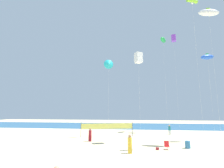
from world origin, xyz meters
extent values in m
plane|color=beige|center=(0.00, 0.00, 0.00)|extent=(120.00, 120.00, 0.00)
cube|color=#28608C|center=(0.00, 31.91, 0.00)|extent=(120.00, 20.00, 0.01)
cube|color=white|center=(8.76, 14.46, 0.41)|extent=(0.39, 0.24, 0.82)
cylinder|color=#19727A|center=(8.76, 14.46, 1.16)|extent=(0.41, 0.41, 0.68)
sphere|color=tan|center=(8.76, 14.46, 1.65)|extent=(0.30, 0.30, 0.30)
cube|color=maroon|center=(-3.85, 6.57, 0.42)|extent=(0.40, 0.24, 0.83)
cylinder|color=maroon|center=(-3.85, 6.57, 1.18)|extent=(0.42, 0.42, 0.69)
sphere|color=#997051|center=(-3.85, 6.57, 1.68)|extent=(0.31, 0.31, 0.31)
cube|color=gold|center=(1.92, 0.64, 0.42)|extent=(0.41, 0.24, 0.85)
cylinder|color=gold|center=(1.92, 0.64, 1.20)|extent=(0.43, 0.43, 0.70)
sphere|color=#997051|center=(1.92, 0.64, 1.71)|extent=(0.31, 0.31, 0.31)
cube|color=red|center=(6.03, 2.81, 0.32)|extent=(0.52, 0.48, 0.03)
cube|color=red|center=(6.03, 3.10, 0.60)|extent=(0.52, 0.23, 0.57)
cylinder|color=silver|center=(6.03, 2.67, 0.16)|extent=(0.03, 0.03, 0.32)
cylinder|color=silver|center=(6.03, 2.95, 0.16)|extent=(0.03, 0.03, 0.32)
cylinder|color=teal|center=(8.52, 3.78, 0.41)|extent=(0.59, 0.59, 0.82)
cylinder|color=#4C4C51|center=(-6.29, 9.92, 1.20)|extent=(0.08, 0.08, 2.40)
cylinder|color=#4C4C51|center=(2.12, 12.06, 1.20)|extent=(0.08, 0.08, 2.40)
cube|color=#EAE566|center=(-2.09, 10.99, 1.73)|extent=(8.42, 2.16, 0.90)
cube|color=maroon|center=(4.91, 2.54, 0.14)|extent=(0.34, 0.17, 0.27)
cylinder|color=silver|center=(11.33, 17.77, 9.90)|extent=(0.01, 0.01, 19.80)
cube|color=purple|center=(11.33, 17.77, 19.80)|extent=(1.10, 1.10, 1.40)
cylinder|color=silver|center=(13.31, 6.01, 9.08)|extent=(0.01, 0.01, 18.16)
ellipsoid|color=white|center=(13.31, 6.01, 18.16)|extent=(2.92, 1.24, 1.34)
cube|color=#8CD833|center=(13.31, 6.01, 18.57)|extent=(0.55, 0.06, 0.68)
cylinder|color=silver|center=(10.23, 3.43, 9.21)|extent=(0.01, 0.01, 18.43)
cylinder|color=#8CD833|center=(10.23, 3.43, 18.43)|extent=(1.54, 0.99, 0.44)
sphere|color=white|center=(10.23, 3.43, 18.11)|extent=(0.26, 0.26, 0.26)
cylinder|color=silver|center=(-1.74, 10.21, 6.17)|extent=(0.01, 0.01, 12.33)
cone|color=#26BFCC|center=(-1.74, 10.21, 12.33)|extent=(1.69, 0.92, 1.66)
cylinder|color=silver|center=(3.24, 6.20, 5.96)|extent=(0.01, 0.01, 11.93)
cube|color=white|center=(3.24, 6.20, 11.93)|extent=(1.28, 1.28, 1.49)
cylinder|color=silver|center=(9.29, 18.71, 9.97)|extent=(0.01, 0.01, 19.94)
ellipsoid|color=green|center=(9.29, 18.71, 19.94)|extent=(1.95, 2.85, 1.01)
cube|color=white|center=(9.29, 18.71, 20.34)|extent=(0.54, 0.06, 0.67)
cylinder|color=silver|center=(13.79, 8.75, 6.22)|extent=(0.01, 0.01, 12.44)
ellipsoid|color=blue|center=(13.79, 8.75, 12.44)|extent=(2.25, 1.15, 0.91)
cube|color=green|center=(13.79, 8.75, 12.75)|extent=(0.42, 0.06, 0.52)
camera|label=1|loc=(2.34, -17.08, 4.31)|focal=26.31mm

